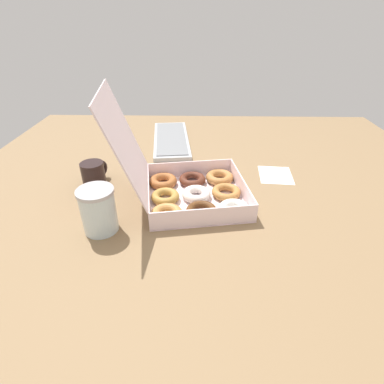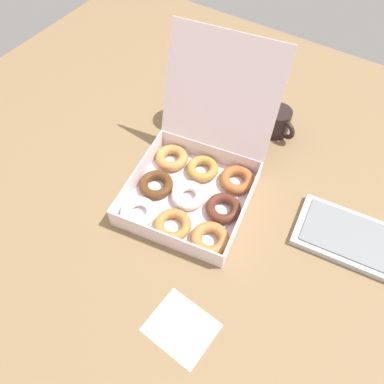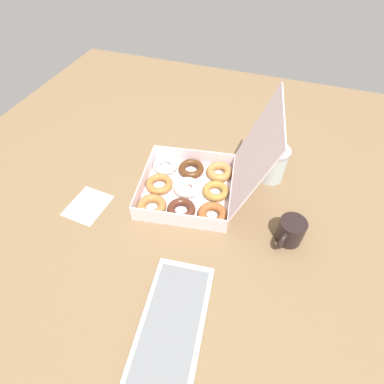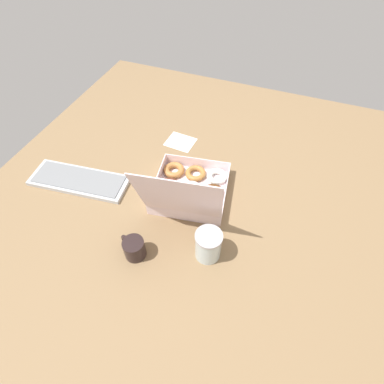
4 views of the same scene
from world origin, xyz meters
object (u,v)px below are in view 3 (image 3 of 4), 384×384
(donut_box, at_px, (194,185))
(coffee_mug, at_px, (290,231))
(keyboard, at_px, (166,347))
(glass_jar, at_px, (273,163))

(donut_box, relative_size, coffee_mug, 4.15)
(keyboard, relative_size, coffee_mug, 4.17)
(donut_box, height_order, glass_jar, donut_box)
(donut_box, bearing_deg, coffee_mug, 74.75)
(glass_jar, bearing_deg, keyboard, -11.92)
(coffee_mug, bearing_deg, glass_jar, -159.69)
(keyboard, xyz_separation_m, coffee_mug, (-0.40, 0.23, 0.03))
(donut_box, distance_m, coffee_mug, 0.34)
(coffee_mug, bearing_deg, keyboard, -29.97)
(donut_box, bearing_deg, glass_jar, 124.71)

